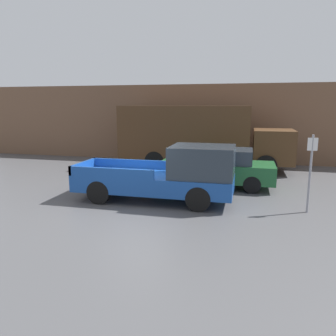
{
  "coord_description": "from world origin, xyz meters",
  "views": [
    {
      "loc": [
        3.68,
        -10.59,
        3.4
      ],
      "look_at": [
        0.72,
        1.42,
        1.02
      ],
      "focal_mm": 35.0,
      "sensor_mm": 36.0,
      "label": 1
    }
  ],
  "objects_px": {
    "delivery_truck": "(197,135)",
    "parking_sign": "(310,169)",
    "car": "(217,167)",
    "pickup_truck": "(170,175)"
  },
  "relations": [
    {
      "from": "delivery_truck",
      "to": "parking_sign",
      "type": "bearing_deg",
      "value": -54.39
    },
    {
      "from": "parking_sign",
      "to": "car",
      "type": "bearing_deg",
      "value": 138.45
    },
    {
      "from": "pickup_truck",
      "to": "delivery_truck",
      "type": "relative_size",
      "value": 0.63
    },
    {
      "from": "car",
      "to": "delivery_truck",
      "type": "distance_m",
      "value": 4.05
    },
    {
      "from": "pickup_truck",
      "to": "parking_sign",
      "type": "bearing_deg",
      "value": -1.57
    },
    {
      "from": "car",
      "to": "parking_sign",
      "type": "distance_m",
      "value": 4.26
    },
    {
      "from": "pickup_truck",
      "to": "parking_sign",
      "type": "xyz_separation_m",
      "value": [
        4.6,
        -0.13,
        0.45
      ]
    },
    {
      "from": "car",
      "to": "delivery_truck",
      "type": "xyz_separation_m",
      "value": [
        -1.46,
        3.65,
        1.0
      ]
    },
    {
      "from": "parking_sign",
      "to": "pickup_truck",
      "type": "bearing_deg",
      "value": 178.43
    },
    {
      "from": "delivery_truck",
      "to": "car",
      "type": "bearing_deg",
      "value": -68.2
    }
  ]
}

